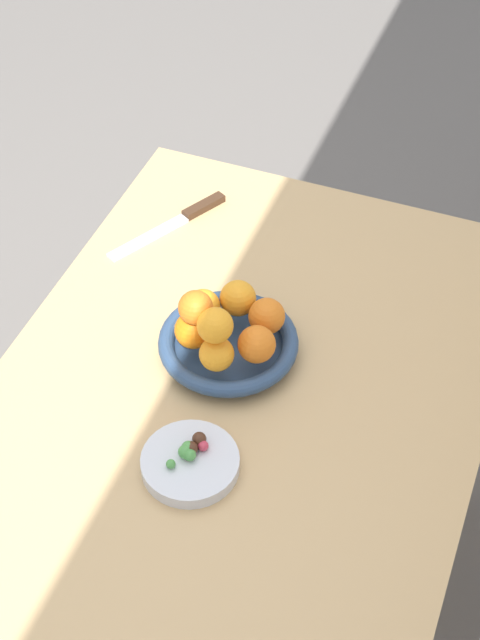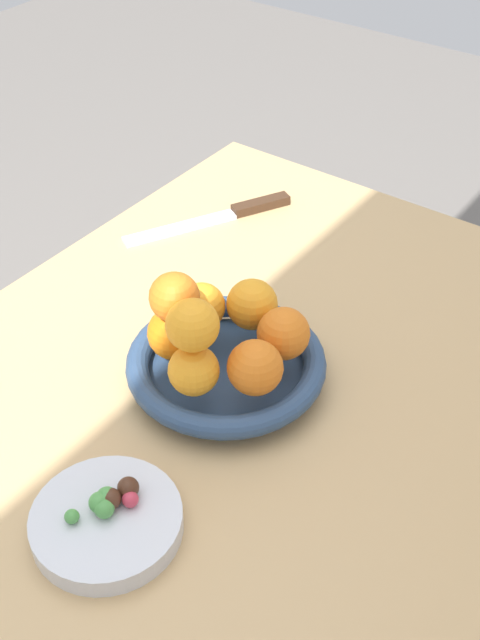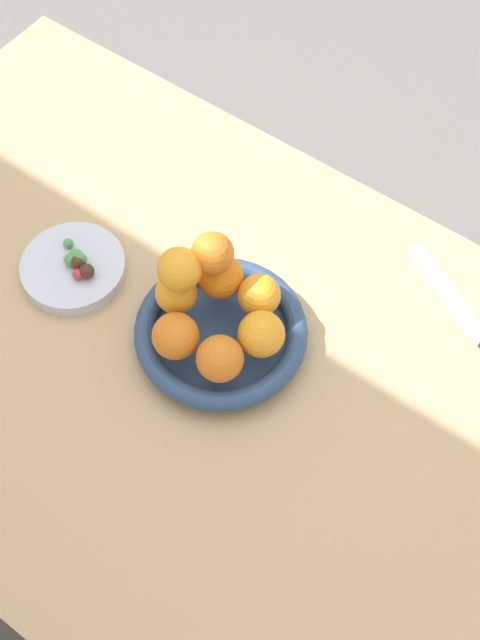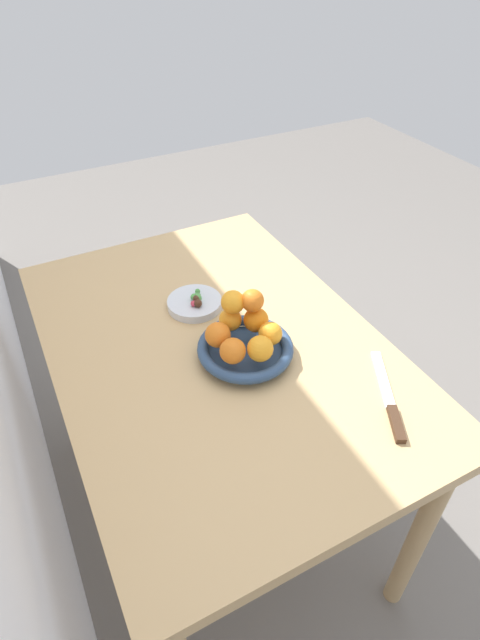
# 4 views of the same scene
# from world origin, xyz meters

# --- Properties ---
(ground_plane) EXTENTS (6.00, 6.00, 0.00)m
(ground_plane) POSITION_xyz_m (0.00, 0.00, 0.00)
(ground_plane) COLOR slate
(dining_table) EXTENTS (1.10, 0.76, 0.74)m
(dining_table) POSITION_xyz_m (0.00, 0.00, 0.65)
(dining_table) COLOR tan
(dining_table) RESTS_ON ground_plane
(fruit_bowl) EXTENTS (0.23, 0.23, 0.04)m
(fruit_bowl) POSITION_xyz_m (-0.08, -0.04, 0.76)
(fruit_bowl) COLOR navy
(fruit_bowl) RESTS_ON dining_table
(candy_dish) EXTENTS (0.14, 0.14, 0.02)m
(candy_dish) POSITION_xyz_m (0.15, -0.01, 0.75)
(candy_dish) COLOR silver
(candy_dish) RESTS_ON dining_table
(orange_0) EXTENTS (0.06, 0.06, 0.06)m
(orange_0) POSITION_xyz_m (-0.14, -0.05, 0.81)
(orange_0) COLOR orange
(orange_0) RESTS_ON fruit_bowl
(orange_1) EXTENTS (0.06, 0.06, 0.06)m
(orange_1) POSITION_xyz_m (-0.10, -0.09, 0.81)
(orange_1) COLOR orange
(orange_1) RESTS_ON fruit_bowl
(orange_2) EXTENTS (0.06, 0.06, 0.06)m
(orange_2) POSITION_xyz_m (-0.05, -0.09, 0.81)
(orange_2) COLOR orange
(orange_2) RESTS_ON fruit_bowl
(orange_3) EXTENTS (0.05, 0.05, 0.05)m
(orange_3) POSITION_xyz_m (-0.01, -0.04, 0.81)
(orange_3) COLOR orange
(orange_3) RESTS_ON fruit_bowl
(orange_4) EXTENTS (0.06, 0.06, 0.06)m
(orange_4) POSITION_xyz_m (-0.05, 0.01, 0.81)
(orange_4) COLOR orange
(orange_4) RESTS_ON fruit_bowl
(orange_5) EXTENTS (0.06, 0.06, 0.06)m
(orange_5) POSITION_xyz_m (-0.12, 0.01, 0.81)
(orange_5) COLOR orange
(orange_5) RESTS_ON fruit_bowl
(orange_6) EXTENTS (0.05, 0.05, 0.05)m
(orange_6) POSITION_xyz_m (-0.04, -0.08, 0.87)
(orange_6) COLOR orange
(orange_6) RESTS_ON orange_2
(orange_7) EXTENTS (0.06, 0.06, 0.06)m
(orange_7) POSITION_xyz_m (-0.02, -0.04, 0.86)
(orange_7) COLOR orange
(orange_7) RESTS_ON orange_3
(candy_ball_0) EXTENTS (0.01, 0.01, 0.01)m
(candy_ball_0) POSITION_xyz_m (0.17, -0.03, 0.77)
(candy_ball_0) COLOR #4C9947
(candy_ball_0) RESTS_ON candy_dish
(candy_ball_1) EXTENTS (0.02, 0.02, 0.02)m
(candy_ball_1) POSITION_xyz_m (0.15, -0.02, 0.77)
(candy_ball_1) COLOR #4C9947
(candy_ball_1) RESTS_ON candy_dish
(candy_ball_2) EXTENTS (0.02, 0.02, 0.02)m
(candy_ball_2) POSITION_xyz_m (0.13, 0.00, 0.77)
(candy_ball_2) COLOR #C6384C
(candy_ball_2) RESTS_ON candy_dish
(candy_ball_3) EXTENTS (0.02, 0.02, 0.02)m
(candy_ball_3) POSITION_xyz_m (0.14, -0.02, 0.77)
(candy_ball_3) COLOR #4C9947
(candy_ball_3) RESTS_ON candy_dish
(candy_ball_4) EXTENTS (0.02, 0.02, 0.02)m
(candy_ball_4) POSITION_xyz_m (0.14, -0.01, 0.77)
(candy_ball_4) COLOR #472819
(candy_ball_4) RESTS_ON candy_dish
(candy_ball_5) EXTENTS (0.01, 0.01, 0.01)m
(candy_ball_5) POSITION_xyz_m (0.15, -0.01, 0.77)
(candy_ball_5) COLOR #C6384C
(candy_ball_5) RESTS_ON candy_dish
(candy_ball_6) EXTENTS (0.02, 0.02, 0.02)m
(candy_ball_6) POSITION_xyz_m (0.12, -0.01, 0.77)
(candy_ball_6) COLOR #472819
(candy_ball_6) RESTS_ON candy_dish
(candy_ball_7) EXTENTS (0.02, 0.02, 0.02)m
(candy_ball_7) POSITION_xyz_m (0.15, -0.01, 0.77)
(candy_ball_7) COLOR #4C9947
(candy_ball_7) RESTS_ON candy_dish
(knife) EXTENTS (0.24, 0.14, 0.01)m
(knife) POSITION_xyz_m (-0.35, -0.25, 0.75)
(knife) COLOR #3F2819
(knife) RESTS_ON dining_table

